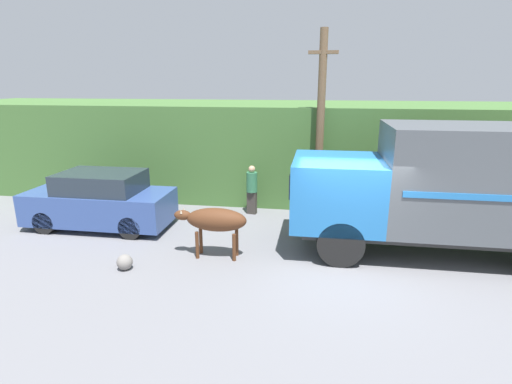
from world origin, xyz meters
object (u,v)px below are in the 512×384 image
parked_suv (100,201)px  roadside_rock (125,262)px  pedestrian_on_hill (252,188)px  brown_cow (215,220)px  cargo_truck (456,186)px  utility_pole (320,123)px

parked_suv → roadside_rock: 3.33m
pedestrian_on_hill → brown_cow: bearing=94.2°
cargo_truck → brown_cow: cargo_truck is taller
cargo_truck → utility_pole: utility_pole is taller
cargo_truck → roadside_rock: (-7.74, -2.08, -1.62)m
brown_cow → pedestrian_on_hill: (0.34, 3.50, -0.08)m
parked_suv → utility_pole: bearing=21.6°
cargo_truck → pedestrian_on_hill: bearing=153.0°
pedestrian_on_hill → roadside_rock: bearing=73.2°
pedestrian_on_hill → utility_pole: 3.03m
parked_suv → brown_cow: bearing=-18.9°
parked_suv → cargo_truck: bearing=-0.5°
pedestrian_on_hill → utility_pole: (2.14, 0.27, 2.12)m
cargo_truck → brown_cow: (-5.82, -1.05, -0.84)m
pedestrian_on_hill → roadside_rock: size_ratio=4.41×
cargo_truck → parked_suv: cargo_truck is taller
pedestrian_on_hill → utility_pole: size_ratio=0.28×
parked_suv → pedestrian_on_hill: parked_suv is taller
cargo_truck → roadside_rock: 8.18m
parked_suv → pedestrian_on_hill: 4.71m
parked_suv → roadside_rock: size_ratio=11.55×
roadside_rock → brown_cow: bearing=28.1°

